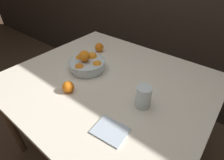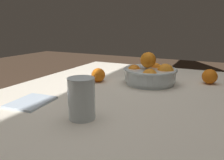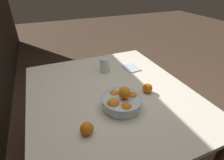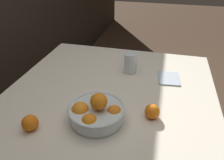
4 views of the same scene
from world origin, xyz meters
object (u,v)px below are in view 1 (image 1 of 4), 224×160
Objects in this scene: orange_loose_front at (99,47)px; fruit_bowl at (87,64)px; juice_glass at (143,98)px; orange_loose_near_bowl at (68,87)px.

fruit_bowl is at bearing -64.71° from orange_loose_front.
fruit_bowl is 2.01× the size of juice_glass.
juice_glass is 0.68m from orange_loose_front.
orange_loose_near_bowl is 0.53m from orange_loose_front.
juice_glass reaches higher than orange_loose_near_bowl.
fruit_bowl reaches higher than juice_glass.
orange_loose_near_bowl is at bearing -71.18° from fruit_bowl.
orange_loose_near_bowl is at bearing -156.91° from juice_glass.
orange_loose_near_bowl is (0.08, -0.24, -0.01)m from fruit_bowl.
juice_glass is at bearing 23.09° from orange_loose_near_bowl.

